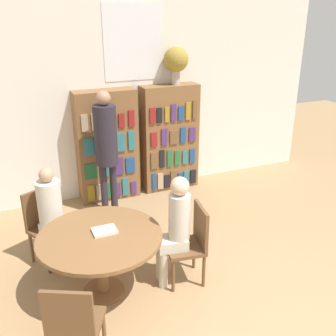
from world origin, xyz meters
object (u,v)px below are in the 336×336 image
object	(u,v)px
chair_far_side	(191,240)
bookshelf_left	(107,146)
chair_left_side	(46,223)
seated_reader_right	(175,226)
flower_vase	(176,61)
librarian_standing	(106,140)
bookshelf_right	(170,138)
seated_reader_left	(53,212)
chair_near_camera	(74,323)
reading_table	(100,244)

from	to	relation	value
chair_far_side	bookshelf_left	bearing A→B (deg)	15.51
bookshelf_left	chair_left_side	world-z (taller)	bookshelf_left
seated_reader_right	chair_far_side	bearing A→B (deg)	-90.00
chair_far_side	chair_left_side	bearing A→B (deg)	63.00
flower_vase	librarian_standing	xyz separation A→B (m)	(-1.29, -0.51, -0.96)
bookshelf_right	flower_vase	world-z (taller)	flower_vase
librarian_standing	seated_reader_left	bearing A→B (deg)	-131.92
chair_near_camera	seated_reader_right	size ratio (longest dim) A/B	0.71
bookshelf_left	seated_reader_right	xyz separation A→B (m)	(0.09, -2.34, -0.15)
flower_vase	chair_left_side	size ratio (longest dim) A/B	0.64
reading_table	flower_vase	bearing A→B (deg)	50.41
chair_near_camera	chair_left_side	xyz separation A→B (m)	(-0.00, 1.73, 0.00)
flower_vase	bookshelf_left	bearing A→B (deg)	-179.76
reading_table	chair_near_camera	world-z (taller)	chair_near_camera
chair_left_side	chair_far_side	bearing A→B (deg)	117.00
bookshelf_left	chair_far_side	size ratio (longest dim) A/B	1.94
bookshelf_left	seated_reader_right	bearing A→B (deg)	-87.82
chair_left_side	seated_reader_right	world-z (taller)	seated_reader_right
librarian_standing	chair_left_side	bearing A→B (deg)	-139.32
bookshelf_left	librarian_standing	size ratio (longest dim) A/B	0.95
chair_near_camera	seated_reader_right	distance (m)	1.44
chair_near_camera	bookshelf_left	bearing A→B (deg)	96.87
reading_table	librarian_standing	size ratio (longest dim) A/B	0.70
bookshelf_right	seated_reader_right	world-z (taller)	bookshelf_right
reading_table	seated_reader_right	size ratio (longest dim) A/B	1.01
bookshelf_right	chair_left_side	xyz separation A→B (m)	(-2.17, -1.35, -0.36)
seated_reader_left	seated_reader_right	distance (m)	1.40
bookshelf_left	chair_near_camera	world-z (taller)	bookshelf_left
bookshelf_right	reading_table	bearing A→B (deg)	-127.98
flower_vase	chair_far_side	size ratio (longest dim) A/B	0.64
bookshelf_left	flower_vase	xyz separation A→B (m)	(1.15, 0.00, 1.22)
flower_vase	chair_near_camera	distance (m)	4.15
chair_left_side	seated_reader_left	distance (m)	0.27
chair_left_side	librarian_standing	world-z (taller)	librarian_standing
seated_reader_right	librarian_standing	size ratio (longest dim) A/B	0.69
bookshelf_right	seated_reader_left	bearing A→B (deg)	-144.11
bookshelf_left	reading_table	xyz separation A→B (m)	(-0.69, -2.21, -0.26)
chair_near_camera	seated_reader_left	world-z (taller)	seated_reader_left
bookshelf_right	seated_reader_right	distance (m)	2.53
bookshelf_left	flower_vase	bearing A→B (deg)	0.24
chair_left_side	seated_reader_right	distance (m)	1.58
seated_reader_left	librarian_standing	xyz separation A→B (m)	(0.91, 1.01, 0.43)
flower_vase	seated_reader_left	xyz separation A→B (m)	(-2.19, -1.51, -1.39)
chair_left_side	seated_reader_left	xyz separation A→B (m)	(0.08, -0.16, 0.20)
chair_near_camera	chair_far_side	distance (m)	1.57
chair_far_side	seated_reader_right	distance (m)	0.28
bookshelf_left	chair_left_side	bearing A→B (deg)	-129.85
bookshelf_right	reading_table	distance (m)	2.82
chair_far_side	librarian_standing	distance (m)	2.01
flower_vase	chair_far_side	world-z (taller)	flower_vase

